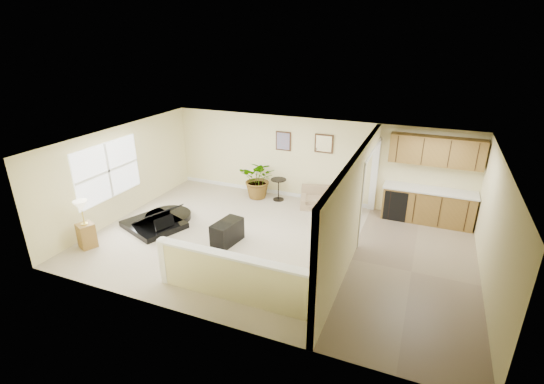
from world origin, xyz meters
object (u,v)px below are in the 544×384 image
at_px(piano, 154,205).
at_px(palm_plant, 259,179).
at_px(loveseat, 324,197).
at_px(piano_bench, 227,232).
at_px(accent_table, 279,187).
at_px(small_plant, 356,206).
at_px(lamp_stand, 85,228).

height_order(piano, palm_plant, piano).
bearing_deg(loveseat, piano_bench, -133.08).
bearing_deg(accent_table, small_plant, -0.62).
relative_size(piano, piano_bench, 2.37).
relative_size(piano, accent_table, 2.97).
height_order(loveseat, accent_table, loveseat).
xyz_separation_m(piano_bench, lamp_stand, (-2.99, -1.44, 0.22)).
xyz_separation_m(accent_table, palm_plant, (-0.63, -0.04, 0.17)).
relative_size(accent_table, lamp_stand, 0.57).
bearing_deg(piano, accent_table, 70.67).
distance_m(accent_table, palm_plant, 0.65).
height_order(piano, small_plant, piano).
height_order(piano_bench, small_plant, piano_bench).
distance_m(piano, lamp_stand, 1.74).
distance_m(piano_bench, small_plant, 3.88).
bearing_deg(palm_plant, small_plant, 0.34).
xyz_separation_m(piano, lamp_stand, (-0.76, -1.57, -0.06)).
height_order(piano, piano_bench, piano).
distance_m(piano, accent_table, 3.70).
bearing_deg(piano, loveseat, 58.19).
relative_size(palm_plant, small_plant, 2.53).
bearing_deg(piano_bench, palm_plant, 98.97).
relative_size(piano_bench, loveseat, 0.56).
height_order(palm_plant, lamp_stand, palm_plant).
bearing_deg(small_plant, piano, -149.70).
bearing_deg(piano_bench, piano, 176.77).
distance_m(piano_bench, palm_plant, 2.96).
xyz_separation_m(piano, palm_plant, (1.77, 2.78, 0.04)).
bearing_deg(loveseat, small_plant, -20.41).
height_order(loveseat, lamp_stand, lamp_stand).
relative_size(loveseat, lamp_stand, 1.26).
distance_m(loveseat, accent_table, 1.41).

